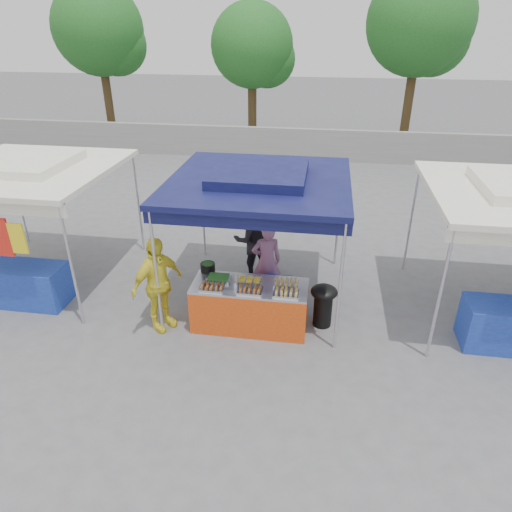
# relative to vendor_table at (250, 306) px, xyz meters

# --- Properties ---
(ground_plane) EXTENTS (80.00, 80.00, 0.00)m
(ground_plane) POSITION_rel_vendor_table_xyz_m (0.00, 0.10, -0.43)
(ground_plane) COLOR #5E5E61
(back_wall) EXTENTS (40.00, 0.25, 1.20)m
(back_wall) POSITION_rel_vendor_table_xyz_m (0.00, 11.10, 0.17)
(back_wall) COLOR gray
(back_wall) RESTS_ON ground_plane
(main_canopy) EXTENTS (3.20, 3.20, 2.57)m
(main_canopy) POSITION_rel_vendor_table_xyz_m (0.00, 1.07, 1.94)
(main_canopy) COLOR silver
(main_canopy) RESTS_ON ground_plane
(neighbor_stall_left) EXTENTS (3.20, 3.20, 2.57)m
(neighbor_stall_left) POSITION_rel_vendor_table_xyz_m (-4.50, 0.67, 1.18)
(neighbor_stall_left) COLOR silver
(neighbor_stall_left) RESTS_ON ground_plane
(tree_0) EXTENTS (3.75, 3.73, 6.41)m
(tree_0) POSITION_rel_vendor_table_xyz_m (-8.44, 13.32, 3.96)
(tree_0) COLOR #44311A
(tree_0) RESTS_ON ground_plane
(tree_1) EXTENTS (3.36, 3.27, 5.62)m
(tree_1) POSITION_rel_vendor_table_xyz_m (-1.92, 13.07, 3.41)
(tree_1) COLOR #44311A
(tree_1) RESTS_ON ground_plane
(tree_2) EXTENTS (3.97, 3.97, 6.82)m
(tree_2) POSITION_rel_vendor_table_xyz_m (4.41, 13.27, 4.24)
(tree_2) COLOR #44311A
(tree_2) RESTS_ON ground_plane
(vendor_table) EXTENTS (2.00, 0.80, 0.85)m
(vendor_table) POSITION_rel_vendor_table_xyz_m (0.00, 0.00, 0.00)
(vendor_table) COLOR #CB4412
(vendor_table) RESTS_ON ground_plane
(food_tray_fl) EXTENTS (0.42, 0.30, 0.07)m
(food_tray_fl) POSITION_rel_vendor_table_xyz_m (-0.61, -0.23, 0.46)
(food_tray_fl) COLOR silver
(food_tray_fl) RESTS_ON vendor_table
(food_tray_fm) EXTENTS (0.42, 0.30, 0.07)m
(food_tray_fm) POSITION_rel_vendor_table_xyz_m (0.04, -0.23, 0.46)
(food_tray_fm) COLOR silver
(food_tray_fm) RESTS_ON vendor_table
(food_tray_fr) EXTENTS (0.42, 0.30, 0.07)m
(food_tray_fr) POSITION_rel_vendor_table_xyz_m (0.65, -0.22, 0.46)
(food_tray_fr) COLOR silver
(food_tray_fr) RESTS_ON vendor_table
(food_tray_bl) EXTENTS (0.42, 0.30, 0.07)m
(food_tray_bl) POSITION_rel_vendor_table_xyz_m (-0.57, 0.09, 0.46)
(food_tray_bl) COLOR silver
(food_tray_bl) RESTS_ON vendor_table
(food_tray_bm) EXTENTS (0.42, 0.30, 0.07)m
(food_tray_bm) POSITION_rel_vendor_table_xyz_m (-0.02, 0.09, 0.46)
(food_tray_bm) COLOR silver
(food_tray_bm) RESTS_ON vendor_table
(food_tray_br) EXTENTS (0.42, 0.30, 0.07)m
(food_tray_br) POSITION_rel_vendor_table_xyz_m (0.62, 0.10, 0.46)
(food_tray_br) COLOR silver
(food_tray_br) RESTS_ON vendor_table
(cooking_pot) EXTENTS (0.26, 0.26, 0.15)m
(cooking_pot) POSITION_rel_vendor_table_xyz_m (-0.83, 0.37, 0.50)
(cooking_pot) COLOR black
(cooking_pot) RESTS_ON vendor_table
(skewer_cup) EXTENTS (0.08, 0.08, 0.10)m
(skewer_cup) POSITION_rel_vendor_table_xyz_m (-0.22, -0.12, 0.48)
(skewer_cup) COLOR silver
(skewer_cup) RESTS_ON vendor_table
(wok_burner) EXTENTS (0.47, 0.47, 0.80)m
(wok_burner) POSITION_rel_vendor_table_xyz_m (1.28, 0.23, 0.05)
(wok_burner) COLOR black
(wok_burner) RESTS_ON ground_plane
(crate_left) EXTENTS (0.55, 0.39, 0.33)m
(crate_left) POSITION_rel_vendor_table_xyz_m (-0.37, 0.75, -0.26)
(crate_left) COLOR #152BAA
(crate_left) RESTS_ON ground_plane
(crate_right) EXTENTS (0.56, 0.39, 0.34)m
(crate_right) POSITION_rel_vendor_table_xyz_m (0.42, 0.57, -0.26)
(crate_right) COLOR #152BAA
(crate_right) RESTS_ON ground_plane
(crate_stacked) EXTENTS (0.54, 0.38, 0.33)m
(crate_stacked) POSITION_rel_vendor_table_xyz_m (0.42, 0.57, 0.07)
(crate_stacked) COLOR #152BAA
(crate_stacked) RESTS_ON crate_right
(vendor_woman) EXTENTS (0.66, 0.54, 1.58)m
(vendor_woman) POSITION_rel_vendor_table_xyz_m (0.16, 1.01, 0.36)
(vendor_woman) COLOR #905B80
(vendor_woman) RESTS_ON ground_plane
(helper_man) EXTENTS (0.96, 0.84, 1.67)m
(helper_man) POSITION_rel_vendor_table_xyz_m (-0.24, 1.81, 0.41)
(helper_man) COLOR black
(helper_man) RESTS_ON ground_plane
(customer_person) EXTENTS (0.91, 1.09, 1.75)m
(customer_person) POSITION_rel_vendor_table_xyz_m (-1.55, -0.27, 0.45)
(customer_person) COLOR yellow
(customer_person) RESTS_ON ground_plane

